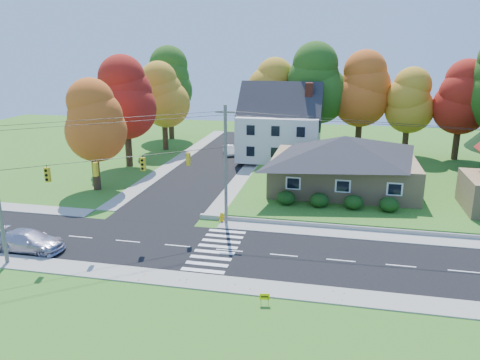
{
  "coord_description": "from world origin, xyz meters",
  "views": [
    {
      "loc": [
        7.31,
        -30.61,
        14.42
      ],
      "look_at": [
        -0.9,
        8.0,
        3.09
      ],
      "focal_mm": 35.0,
      "sensor_mm": 36.0,
      "label": 1
    }
  ],
  "objects_px": {
    "white_car": "(229,150)",
    "fire_hydrant": "(222,217)",
    "silver_sedan": "(30,241)",
    "ranch_house": "(344,162)"
  },
  "relations": [
    {
      "from": "white_car",
      "to": "fire_hydrant",
      "type": "bearing_deg",
      "value": -99.09
    },
    {
      "from": "silver_sedan",
      "to": "white_car",
      "type": "distance_m",
      "value": 34.37
    },
    {
      "from": "ranch_house",
      "to": "fire_hydrant",
      "type": "distance_m",
      "value": 14.75
    },
    {
      "from": "ranch_house",
      "to": "fire_hydrant",
      "type": "height_order",
      "value": "ranch_house"
    },
    {
      "from": "silver_sedan",
      "to": "fire_hydrant",
      "type": "relative_size",
      "value": 6.14
    },
    {
      "from": "silver_sedan",
      "to": "white_car",
      "type": "bearing_deg",
      "value": -10.13
    },
    {
      "from": "ranch_house",
      "to": "silver_sedan",
      "type": "bearing_deg",
      "value": -139.45
    },
    {
      "from": "ranch_house",
      "to": "silver_sedan",
      "type": "relative_size",
      "value": 2.83
    },
    {
      "from": "ranch_house",
      "to": "fire_hydrant",
      "type": "bearing_deg",
      "value": -133.62
    },
    {
      "from": "fire_hydrant",
      "to": "white_car",
      "type": "bearing_deg",
      "value": 101.84
    }
  ]
}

